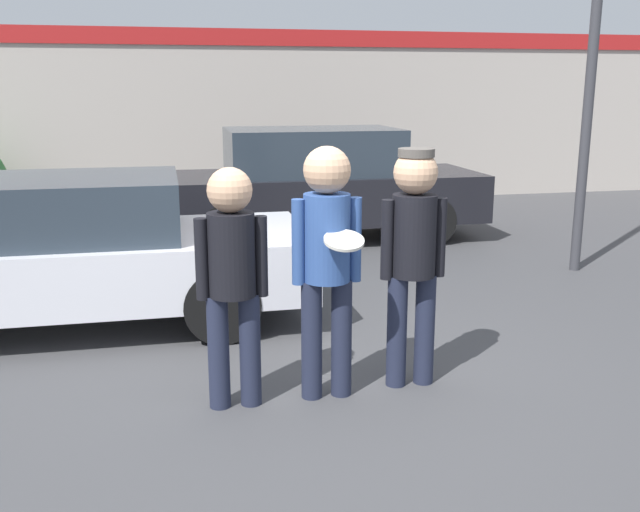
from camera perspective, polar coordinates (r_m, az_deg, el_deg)
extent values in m
plane|color=#3F3F42|center=(5.47, 0.58, -10.38)|extent=(56.00, 56.00, 0.00)
cube|color=#B2A89E|center=(13.74, -7.75, 10.86)|extent=(24.00, 0.18, 3.23)
cube|color=#B21E1E|center=(13.64, -7.91, 16.99)|extent=(24.00, 0.04, 0.30)
cylinder|color=#1E2338|center=(5.05, -8.12, -7.64)|extent=(0.15, 0.15, 0.81)
cylinder|color=#1E2338|center=(5.07, -5.61, -7.49)|extent=(0.15, 0.15, 0.81)
cylinder|color=black|center=(4.85, -7.09, 0.11)|extent=(0.32, 0.32, 0.58)
cylinder|color=black|center=(4.84, -9.45, -0.26)|extent=(0.09, 0.09, 0.56)
cylinder|color=black|center=(4.88, -4.73, -0.02)|extent=(0.09, 0.09, 0.56)
sphere|color=tan|center=(4.77, -7.24, 5.25)|extent=(0.30, 0.30, 0.30)
cylinder|color=#1E2338|center=(5.14, -0.67, -6.75)|extent=(0.15, 0.15, 0.87)
cylinder|color=#1E2338|center=(5.18, 1.73, -6.57)|extent=(0.15, 0.15, 0.87)
cylinder|color=#2D4C8C|center=(4.95, 0.55, 1.46)|extent=(0.33, 0.33, 0.62)
cylinder|color=#2D4C8C|center=(4.92, -1.76, 1.11)|extent=(0.09, 0.09, 0.60)
cylinder|color=#2D4C8C|center=(5.01, 2.82, 1.32)|extent=(0.09, 0.09, 0.60)
sphere|color=tan|center=(4.88, 0.56, 6.89)|extent=(0.33, 0.33, 0.33)
cylinder|color=silver|center=(4.73, 1.93, 1.25)|extent=(0.27, 0.27, 0.10)
cylinder|color=#1E2338|center=(5.38, 6.16, -6.02)|extent=(0.15, 0.15, 0.85)
cylinder|color=#1E2338|center=(5.45, 8.37, -5.83)|extent=(0.15, 0.15, 0.85)
cylinder|color=black|center=(5.22, 7.51, 1.62)|extent=(0.32, 0.32, 0.60)
cylinder|color=black|center=(5.16, 5.39, 1.30)|extent=(0.09, 0.09, 0.58)
cylinder|color=black|center=(5.29, 9.56, 1.48)|extent=(0.09, 0.09, 0.58)
sphere|color=tan|center=(5.14, 7.67, 6.65)|extent=(0.32, 0.32, 0.32)
cylinder|color=#4C4742|center=(5.13, 7.72, 8.19)|extent=(0.26, 0.26, 0.06)
cube|color=silver|center=(7.07, -20.16, -0.79)|extent=(4.65, 1.75, 0.57)
cube|color=#28333D|center=(6.97, -21.29, 3.62)|extent=(2.42, 1.51, 0.54)
cylinder|color=black|center=(7.82, -8.78, -0.56)|extent=(0.68, 0.22, 0.68)
cylinder|color=black|center=(6.32, -7.85, -3.91)|extent=(0.68, 0.22, 0.68)
cube|color=black|center=(10.51, -0.10, 4.81)|extent=(4.71, 1.79, 0.67)
cube|color=#28333D|center=(10.41, -0.62, 8.39)|extent=(2.45, 1.54, 0.65)
cylinder|color=black|center=(11.69, 6.09, 4.20)|extent=(0.69, 0.22, 0.69)
cylinder|color=black|center=(10.22, 8.88, 2.78)|extent=(0.69, 0.22, 0.69)
cylinder|color=black|center=(11.13, -8.35, 3.67)|extent=(0.69, 0.22, 0.69)
cylinder|color=black|center=(9.57, -7.66, 2.10)|extent=(0.69, 0.22, 0.69)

